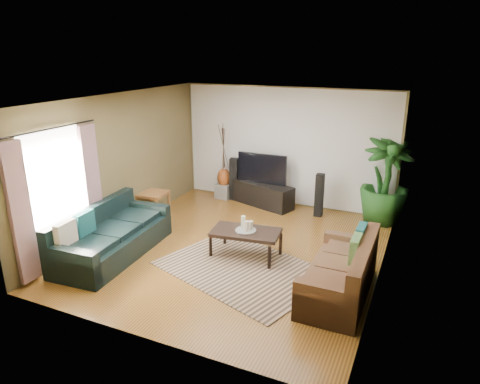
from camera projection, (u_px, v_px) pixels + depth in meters
The scene contains 28 objects.
floor at pixel (236, 250), 7.80m from camera, with size 5.50×5.50×0.00m, color olive.
ceiling at pixel (235, 99), 6.94m from camera, with size 5.50×5.50×0.00m, color white.
wall_back at pixel (286, 147), 9.75m from camera, with size 5.00×5.00×0.00m, color brown.
wall_front at pixel (137, 241), 4.99m from camera, with size 5.00×5.00×0.00m, color brown.
wall_left at pixel (119, 164), 8.34m from camera, with size 5.50×5.50×0.00m, color brown.
wall_right at pixel (387, 199), 6.40m from camera, with size 5.50×5.50×0.00m, color brown.
backwall_panel at pixel (286, 147), 9.74m from camera, with size 4.90×4.90×0.00m, color white.
window_pane at pixel (55, 184), 6.94m from camera, with size 1.80×1.80×0.00m, color white.
curtain_near at pixel (21, 214), 6.35m from camera, with size 0.08×0.35×2.20m, color gray.
curtain_far at pixel (92, 186), 7.64m from camera, with size 0.08×0.35×2.20m, color gray.
curtain_rod at pixel (50, 129), 6.63m from camera, with size 0.03×0.03×1.90m, color black.
sofa_left at pixel (113, 232), 7.49m from camera, with size 2.34×1.00×0.85m, color black.
sofa_right at pixel (339, 268), 6.27m from camera, with size 1.88×0.85×0.85m, color brown.
area_rug at pixel (242, 269), 7.11m from camera, with size 2.62×1.85×0.01m, color #9E7D5D.
coffee_table at pixel (246, 243), 7.50m from camera, with size 1.18×0.64×0.48m, color black.
candle_tray at pixel (246, 230), 7.42m from camera, with size 0.36×0.36×0.02m, color gray.
candle_tall at pixel (243, 222), 7.43m from camera, with size 0.07×0.07×0.24m, color white.
candle_mid at pixel (247, 226), 7.34m from camera, with size 0.07×0.07×0.18m, color beige.
candle_short at pixel (251, 225), 7.42m from camera, with size 0.07×0.07×0.15m, color beige.
tv_stand at pixel (261, 194), 9.97m from camera, with size 1.59×0.48×0.53m, color black.
television at pixel (262, 168), 9.80m from camera, with size 1.17×0.06×0.69m, color black.
speaker_left at pixel (234, 179), 10.27m from camera, with size 0.18×0.20×1.02m, color black.
speaker_right at pixel (319, 195), 9.25m from camera, with size 0.17×0.19×0.95m, color black.
potted_plant at pixel (385, 181), 8.80m from camera, with size 1.01×1.01×1.80m, color #194717.
plant_pot at pixel (381, 216), 9.04m from camera, with size 0.33×0.33×0.26m, color black.
pedestal at pixel (224, 191), 10.48m from camera, with size 0.35×0.35×0.35m, color gray.
vase at pixel (224, 178), 10.37m from camera, with size 0.32×0.32×0.45m, color brown.
side_table at pixel (154, 205), 9.18m from camera, with size 0.55×0.55×0.58m, color olive.
Camera 1 is at (2.97, -6.40, 3.48)m, focal length 32.00 mm.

